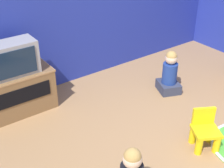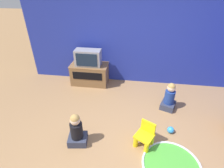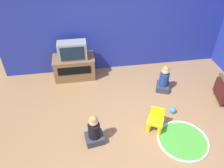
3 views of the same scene
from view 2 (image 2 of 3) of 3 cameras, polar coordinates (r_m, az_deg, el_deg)
ground_plane at (r=3.21m, az=7.26°, el=-20.17°), size 30.00×30.00×0.00m
wall_back at (r=4.54m, az=7.18°, el=17.22°), size 5.65×0.12×2.84m
tv_cabinet at (r=4.78m, az=-7.25°, el=3.43°), size 0.98×0.53×0.56m
television at (r=4.53m, az=-7.82°, el=8.48°), size 0.65×0.32×0.42m
yellow_kid_chair at (r=3.16m, az=10.62°, el=-16.56°), size 0.38×0.37×0.45m
play_mat at (r=3.13m, az=18.88°, el=-23.80°), size 0.92×0.92×0.04m
child_watching_left at (r=4.01m, az=18.22°, el=-4.28°), size 0.38×0.41×0.64m
child_watching_center at (r=3.14m, az=-11.42°, el=-14.78°), size 0.36×0.32×0.63m
toy_ball at (r=3.56m, az=18.59°, el=-14.02°), size 0.13×0.13×0.13m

